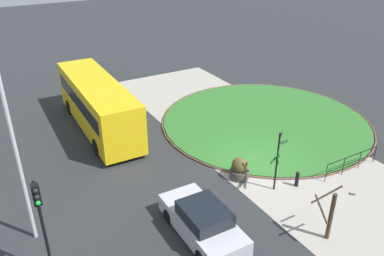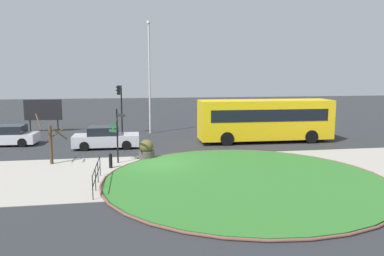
# 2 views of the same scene
# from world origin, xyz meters

# --- Properties ---
(ground) EXTENTS (120.00, 120.00, 0.00)m
(ground) POSITION_xyz_m (0.00, 0.00, 0.00)
(ground) COLOR #282B2D
(sidewalk_paving) EXTENTS (32.00, 8.24, 0.02)m
(sidewalk_paving) POSITION_xyz_m (0.00, -1.88, 0.01)
(sidewalk_paving) COLOR #9E998E
(sidewalk_paving) RESTS_ON ground
(grass_island) EXTENTS (13.54, 13.54, 0.10)m
(grass_island) POSITION_xyz_m (3.88, -3.88, 0.05)
(grass_island) COLOR #2D6B28
(grass_island) RESTS_ON ground
(grass_kerb_ring) EXTENTS (13.85, 13.85, 0.11)m
(grass_kerb_ring) POSITION_xyz_m (3.88, -3.88, 0.06)
(grass_kerb_ring) COLOR brown
(grass_kerb_ring) RESTS_ON ground
(signpost_directional) EXTENTS (0.96, 1.26, 3.17)m
(signpost_directional) POSITION_xyz_m (-2.34, 0.71, 1.85)
(signpost_directional) COLOR black
(signpost_directional) RESTS_ON ground
(bollard_foreground) EXTENTS (0.19, 0.19, 0.85)m
(bollard_foreground) POSITION_xyz_m (-2.68, -0.44, 0.43)
(bollard_foreground) COLOR black
(bollard_foreground) RESTS_ON ground
(railing_grass_edge) EXTENTS (0.06, 3.78, 1.02)m
(railing_grass_edge) POSITION_xyz_m (-3.14, -3.84, 0.66)
(railing_grass_edge) COLOR black
(railing_grass_edge) RESTS_ON ground
(bus_yellow) EXTENTS (10.09, 2.72, 3.18)m
(bus_yellow) POSITION_xyz_m (8.51, 5.94, 1.71)
(bus_yellow) COLOR yellow
(bus_yellow) RESTS_ON ground
(car_near_lane) EXTENTS (4.03, 2.08, 1.45)m
(car_near_lane) POSITION_xyz_m (-10.25, 7.62, 0.67)
(car_near_lane) COLOR silver
(car_near_lane) RESTS_ON ground
(car_far_lane) EXTENTS (4.54, 1.98, 1.50)m
(car_far_lane) POSITION_xyz_m (-3.28, 5.45, 0.69)
(car_far_lane) COLOR #B7B7BC
(car_far_lane) RESTS_ON ground
(traffic_light_near) EXTENTS (0.49, 0.27, 4.16)m
(traffic_light_near) POSITION_xyz_m (-2.39, 11.36, 3.03)
(traffic_light_near) COLOR black
(traffic_light_near) RESTS_ON ground
(lamppost_tall) EXTENTS (0.32, 0.32, 9.54)m
(lamppost_tall) POSITION_xyz_m (0.15, 11.53, 5.07)
(lamppost_tall) COLOR #B7B7BC
(lamppost_tall) RESTS_ON ground
(billboard_left) EXTENTS (3.27, 0.30, 2.88)m
(billboard_left) POSITION_xyz_m (-9.17, 13.95, 1.90)
(billboard_left) COLOR black
(billboard_left) RESTS_ON ground
(planter_near_signpost) EXTENTS (0.99, 0.99, 1.18)m
(planter_near_signpost) POSITION_xyz_m (-0.64, 1.59, 0.53)
(planter_near_signpost) COLOR #47423D
(planter_near_signpost) RESTS_ON ground
(street_tree_bare) EXTENTS (1.69, 1.53, 2.91)m
(street_tree_bare) POSITION_xyz_m (-6.05, 1.08, 1.35)
(street_tree_bare) COLOR #423323
(street_tree_bare) RESTS_ON ground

